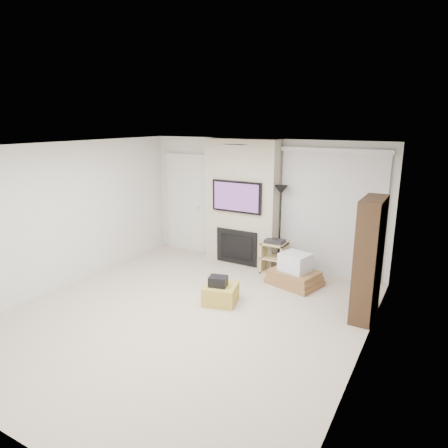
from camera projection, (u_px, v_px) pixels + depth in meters
The scene contains 15 objects.
floor at pixel (185, 315), 5.99m from camera, with size 5.00×5.50×0.00m, color #C2B09A.
ceiling at pixel (180, 147), 5.36m from camera, with size 5.00×5.50×0.00m, color white.
wall_back at pixel (262, 202), 7.99m from camera, with size 5.00×2.50×0.00m, color silver.
wall_left at pixel (64, 216), 6.87m from camera, with size 5.50×2.50×0.00m, color silver.
wall_right at pixel (365, 266), 4.49m from camera, with size 5.50×2.50×0.00m, color silver.
hvac_vent at pixel (234, 145), 5.85m from camera, with size 0.35×0.18×0.01m, color silver.
ottoman at pixel (221, 294), 6.38m from camera, with size 0.50×0.50×0.30m, color gold.
black_bag at pixel (218, 281), 6.30m from camera, with size 0.28×0.22×0.16m, color black.
fireplace_wall at pixel (242, 203), 7.99m from camera, with size 1.50×0.47×2.50m.
entry_door at pixel (187, 203), 8.87m from camera, with size 1.02×0.11×2.14m.
vertical_blinds at pixel (331, 209), 7.28m from camera, with size 1.98×0.10×2.37m.
floor_lamp at pixel (281, 204), 7.49m from camera, with size 0.25×0.25×1.67m.
av_stand at pixel (274, 255), 7.60m from camera, with size 0.45×0.38×0.66m.
box_stack at pixel (295, 273), 7.07m from camera, with size 1.01×0.86×0.58m.
bookshelf at pixel (369, 259), 5.76m from camera, with size 0.30×0.80×1.80m.
Camera 1 is at (3.20, -4.45, 2.85)m, focal length 32.00 mm.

